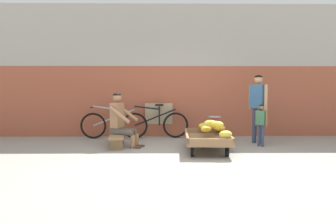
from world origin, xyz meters
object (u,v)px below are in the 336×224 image
sign_board (159,120)px  customer_adult (258,101)px  vendor_seated (121,120)px  low_bench (117,137)px  customer_child (261,121)px  shopping_bag (214,140)px  weighing_scale (214,122)px  plastic_crate (214,136)px  bicycle_far_left (155,124)px  banana_cart (207,139)px  bicycle_near_left (114,124)px

sign_board → customer_adult: 2.51m
vendor_seated → low_bench: bearing=161.7°
low_bench → customer_adult: 3.20m
customer_adult → customer_child: (-0.03, -0.36, -0.40)m
customer_adult → shopping_bag: (-1.01, -0.19, -0.83)m
customer_child → weighing_scale: bearing=148.7°
low_bench → vendor_seated: bearing=-18.3°
plastic_crate → weighing_scale: (-0.00, -0.00, 0.30)m
weighing_scale → bicycle_far_left: (-1.38, 0.56, -0.10)m
sign_board → bicycle_far_left: bearing=-107.7°
customer_adult → shopping_bag: bearing=-169.2°
banana_cart → shopping_bag: (0.24, 0.62, -0.12)m
bicycle_near_left → bicycle_far_left: (1.02, 0.05, 0.00)m
banana_cart → weighing_scale: bearing=72.5°
sign_board → customer_adult: size_ratio=0.57×
bicycle_far_left → shopping_bag: 1.63m
sign_board → low_bench: bearing=-123.0°
low_bench → customer_child: (3.06, -0.06, 0.35)m
banana_cart → shopping_bag: 0.68m
customer_adult → shopping_bag: customer_adult is taller
banana_cart → plastic_crate: size_ratio=4.09×
plastic_crate → customer_adult: size_ratio=0.24×
sign_board → customer_adult: bearing=-24.6°
low_bench → shopping_bag: (2.08, 0.11, -0.08)m
sign_board → customer_child: bearing=-32.2°
banana_cart → customer_child: (1.22, 0.45, 0.31)m
vendor_seated → shopping_bag: 2.05m
low_bench → weighing_scale: weighing_scale is taller
vendor_seated → bicycle_near_left: bearing=107.6°
vendor_seated → customer_child: vendor_seated is taller
vendor_seated → weighing_scale: (2.07, 0.52, -0.11)m
low_bench → bicycle_near_left: (-0.24, 1.00, 0.15)m
vendor_seated → bicycle_far_left: size_ratio=0.69×
shopping_bag → plastic_crate: bearing=78.9°
vendor_seated → customer_adult: (3.01, 0.33, 0.38)m
vendor_seated → shopping_bag: vendor_seated is taller
sign_board → plastic_crate: bearing=-32.8°
low_bench → sign_board: size_ratio=1.29×
banana_cart → plastic_crate: 1.05m
vendor_seated → bicycle_near_left: size_ratio=0.69×
bicycle_near_left → low_bench: bearing=-76.4°
low_bench → bicycle_far_left: bearing=53.8°
bicycle_near_left → customer_child: customer_child is taller
shopping_bag → bicycle_near_left: bearing=159.1°
bicycle_near_left → shopping_bag: size_ratio=6.92×
plastic_crate → bicycle_near_left: bearing=168.0°
bicycle_near_left → sign_board: (1.10, 0.33, 0.08)m
vendor_seated → customer_adult: bearing=6.3°
plastic_crate → customer_adult: (0.94, -0.19, 0.80)m
vendor_seated → customer_child: size_ratio=1.27×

